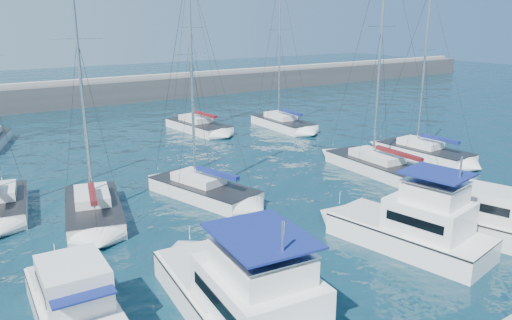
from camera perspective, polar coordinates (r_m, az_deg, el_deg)
ground at (r=28.17m, az=10.13°, el=-8.28°), size 220.00×220.00×0.00m
breakwater at (r=73.23m, az=-19.58°, el=6.80°), size 160.00×6.00×4.45m
motor_yacht_port_outer at (r=21.06m, az=-20.12°, el=-14.97°), size 3.06×6.25×3.20m
motor_yacht_port_inner at (r=19.49m, az=-0.89°, el=-15.92°), size 5.03×10.69×4.69m
motor_yacht_stbd_inner at (r=26.81m, az=17.80°, el=-7.47°), size 4.75×8.49×4.69m
motor_yacht_stbd_outer at (r=29.65m, az=23.88°, el=-6.23°), size 4.38×7.27×3.20m
sailboat_mid_a at (r=34.06m, az=-27.25°, el=-4.57°), size 4.25×7.17×15.06m
sailboat_mid_b at (r=31.14m, az=-18.10°, el=-5.36°), size 4.78×8.12×16.65m
sailboat_mid_c at (r=33.11m, az=-6.05°, el=-3.41°), size 4.88×8.46×14.89m
sailboat_mid_d at (r=39.24m, az=14.13°, el=-0.72°), size 3.63×9.80×17.54m
sailboat_mid_e at (r=44.48m, az=18.65°, el=0.83°), size 3.38×8.05×14.34m
sailboat_back_b at (r=53.00m, az=-6.63°, el=3.91°), size 3.92×8.55×16.97m
sailboat_back_c at (r=54.12m, az=3.07°, el=4.24°), size 3.45×8.58×16.56m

